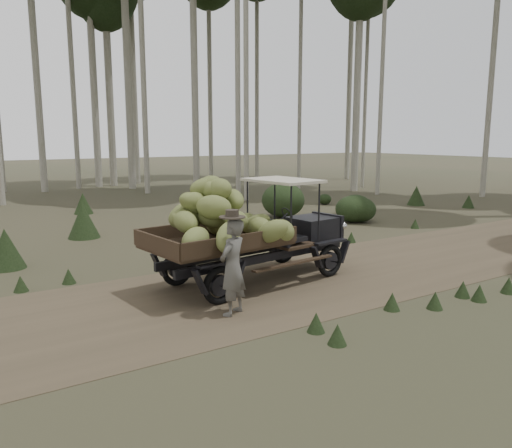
# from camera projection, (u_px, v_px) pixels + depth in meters

# --- Properties ---
(ground) EXTENTS (120.00, 120.00, 0.00)m
(ground) POSITION_uv_depth(u_px,v_px,m) (329.00, 275.00, 10.33)
(ground) COLOR #473D2B
(ground) RESTS_ON ground
(dirt_track) EXTENTS (70.00, 4.00, 0.01)m
(dirt_track) POSITION_uv_depth(u_px,v_px,m) (329.00, 275.00, 10.33)
(dirt_track) COLOR brown
(dirt_track) RESTS_ON ground
(banana_truck) EXTENTS (4.48, 2.34, 2.20)m
(banana_truck) POSITION_uv_depth(u_px,v_px,m) (237.00, 222.00, 9.34)
(banana_truck) COLOR black
(banana_truck) RESTS_ON ground
(farmer) EXTENTS (0.68, 0.60, 1.70)m
(farmer) POSITION_uv_depth(u_px,v_px,m) (233.00, 266.00, 7.89)
(farmer) COLOR #585550
(farmer) RESTS_ON ground
(undergrowth) EXTENTS (24.33, 22.83, 1.39)m
(undergrowth) POSITION_uv_depth(u_px,v_px,m) (324.00, 265.00, 8.92)
(undergrowth) COLOR #233319
(undergrowth) RESTS_ON ground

